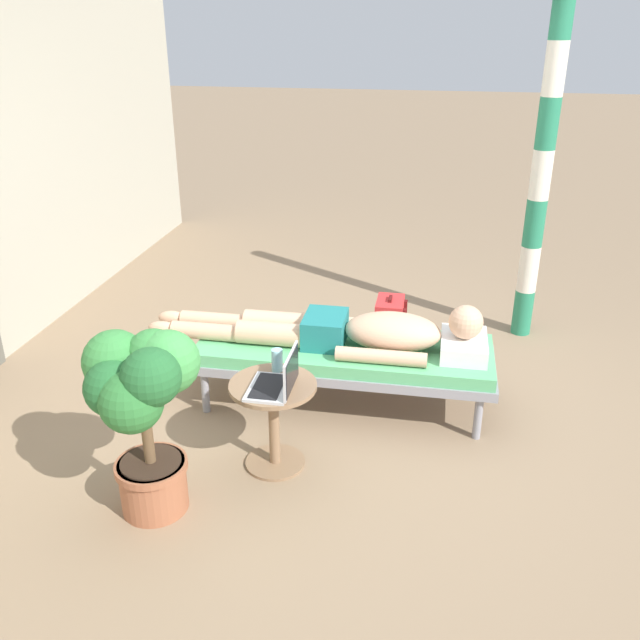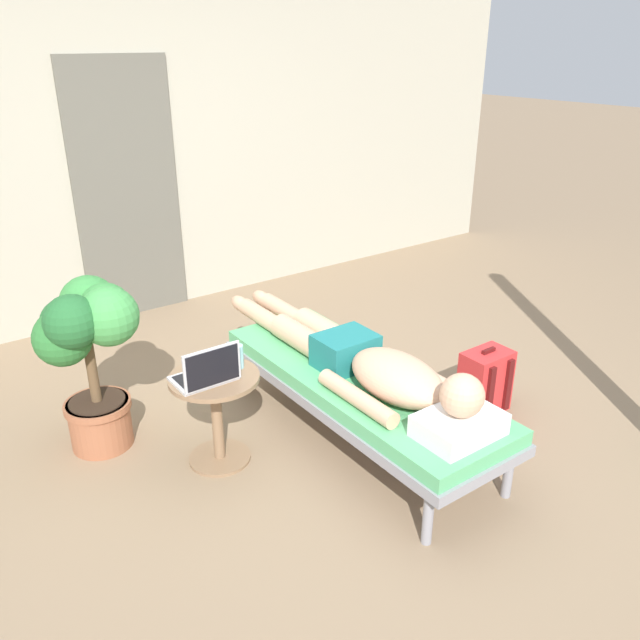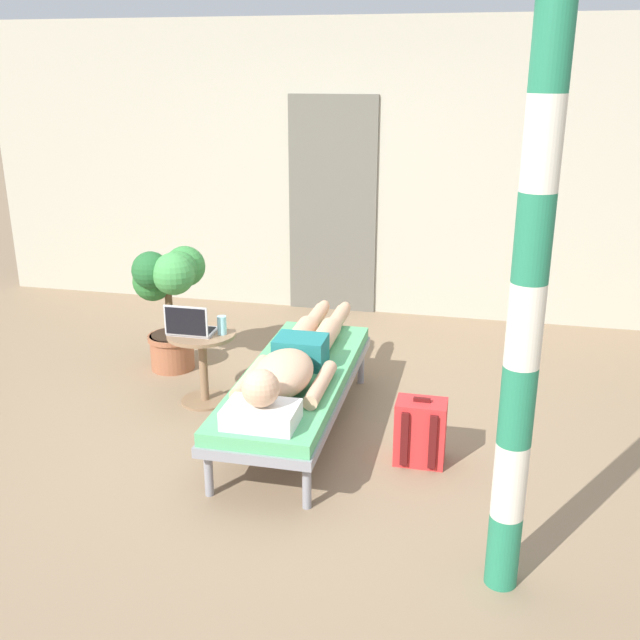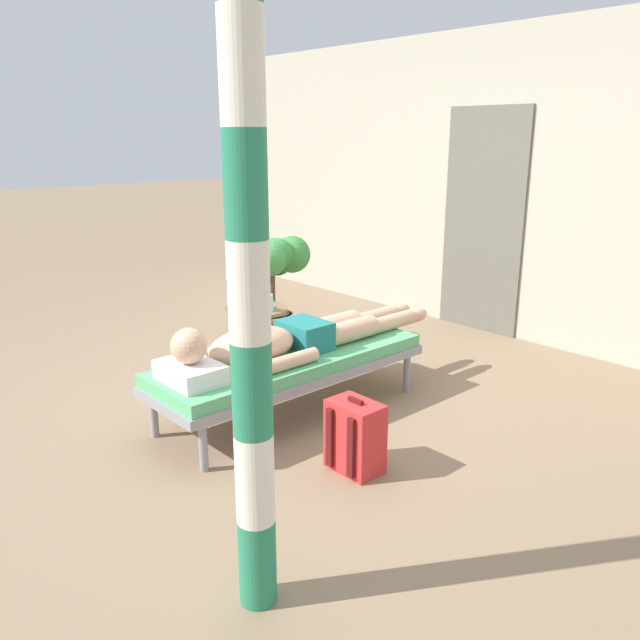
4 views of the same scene
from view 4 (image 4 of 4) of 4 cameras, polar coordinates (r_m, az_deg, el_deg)
name	(u,v)px [view 4 (image 4 of 4)]	position (r m, az deg, el deg)	size (l,w,h in m)	color
ground_plane	(273,405)	(4.46, -4.22, -7.59)	(40.00, 40.00, 0.00)	#8C7256
house_wall_back	(522,187)	(6.03, 17.58, 11.25)	(7.60, 0.20, 2.70)	#B2AD99
house_door_panel	(483,222)	(6.13, 14.32, 8.46)	(0.84, 0.03, 2.04)	#625F54
lounge_chair	(290,364)	(4.22, -2.67, -3.90)	(0.66, 1.91, 0.42)	gray
person_reclining	(282,341)	(4.13, -3.39, -1.87)	(0.53, 2.17, 0.32)	white
side_table	(257,329)	(4.95, -5.67, -0.79)	(0.48, 0.48, 0.52)	#8C6B4C
laptop	(246,300)	(4.90, -6.64, 1.78)	(0.31, 0.24, 0.23)	silver
drink_glass	(269,303)	(4.77, -4.58, 1.51)	(0.06, 0.06, 0.13)	#99D8E5
backpack	(356,437)	(3.58, 3.18, -10.34)	(0.30, 0.26, 0.42)	red
potted_plant	(273,271)	(5.54, -4.21, 4.36)	(0.53, 0.58, 0.97)	#9E5B3D
porch_post	(249,291)	(2.23, -6.35, 2.56)	(0.15, 0.15, 2.54)	#267F59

